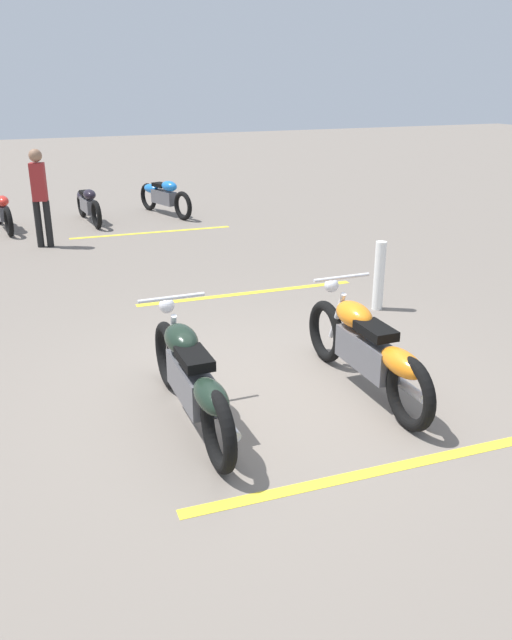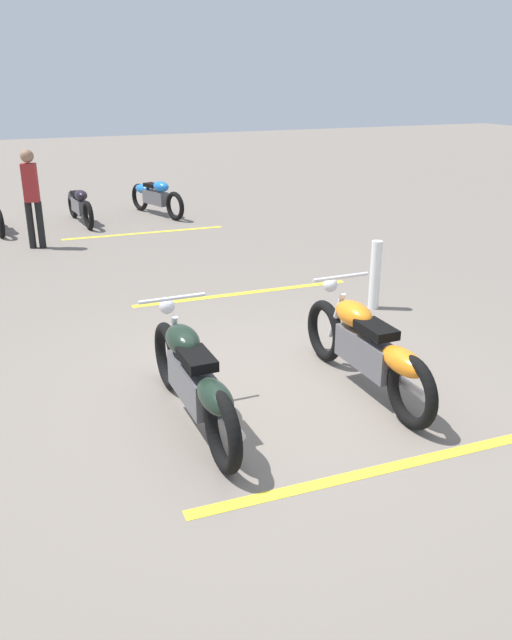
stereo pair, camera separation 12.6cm
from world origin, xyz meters
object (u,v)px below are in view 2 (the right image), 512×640
motorcycle_bright_foreground (368,348)px  bollard_post (375,275)px  bystander_secondary (32,194)px  motorcycle_row_far_left (155,196)px  motorcycle_dark_foreground (194,379)px  motorcycle_row_left (79,204)px

motorcycle_bright_foreground → bollard_post: motorcycle_bright_foreground is taller
bystander_secondary → motorcycle_row_far_left: bearing=142.5°
bollard_post → bystander_secondary: bearing=35.9°
motorcycle_dark_foreground → motorcycle_row_left: (9.03, -0.50, -0.06)m
motorcycle_bright_foreground → motorcycle_dark_foreground: (0.04, 1.74, 0.00)m
motorcycle_row_far_left → bollard_post: size_ratio=2.18×
motorcycle_row_left → bollard_post: bollard_post is taller
motorcycle_dark_foreground → bollard_post: 3.75m
motorcycle_bright_foreground → motorcycle_row_far_left: size_ratio=1.12×
motorcycle_dark_foreground → bystander_secondary: bearing=5.3°
motorcycle_row_left → bollard_post: 7.54m
motorcycle_row_far_left → bystander_secondary: bystander_secondary is taller
motorcycle_bright_foreground → bollard_post: (2.03, -1.44, -0.00)m
bystander_secondary → bollard_post: 6.42m
motorcycle_row_far_left → motorcycle_row_left: size_ratio=1.03×
motorcycle_dark_foreground → bollard_post: motorcycle_dark_foreground is taller
motorcycle_row_far_left → motorcycle_row_left: 1.70m
motorcycle_dark_foreground → motorcycle_row_left: bearing=-2.4°
motorcycle_bright_foreground → motorcycle_row_far_left: motorcycle_bright_foreground is taller
motorcycle_row_far_left → motorcycle_bright_foreground: bearing=-19.7°
motorcycle_row_far_left → bollard_post: bearing=-9.1°
motorcycle_bright_foreground → motorcycle_row_left: bearing=8.6°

